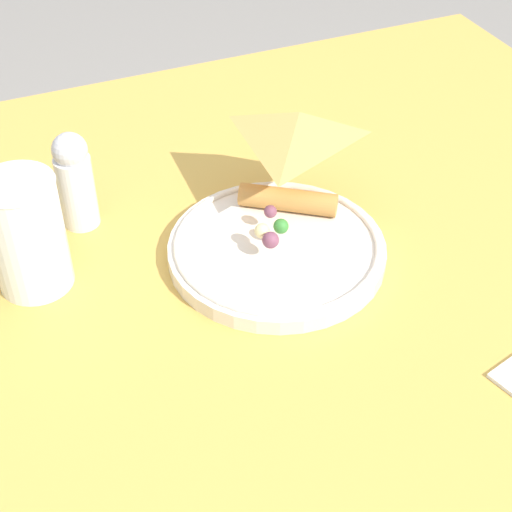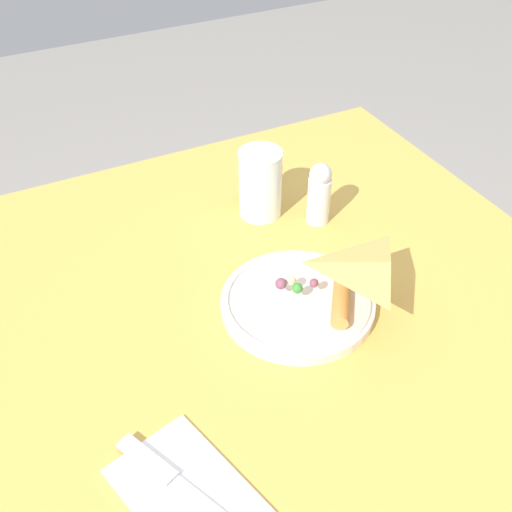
% 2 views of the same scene
% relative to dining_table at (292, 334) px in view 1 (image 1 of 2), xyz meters
% --- Properties ---
extents(dining_table, '(0.98, 0.87, 0.73)m').
position_rel_dining_table_xyz_m(dining_table, '(0.00, 0.00, 0.00)').
color(dining_table, gold).
rests_on(dining_table, ground_plane).
extents(plate_pizza, '(0.22, 0.22, 0.05)m').
position_rel_dining_table_xyz_m(plate_pizza, '(-0.01, 0.01, 0.12)').
color(plate_pizza, silver).
rests_on(plate_pizza, dining_table).
extents(milk_glass, '(0.07, 0.07, 0.12)m').
position_rel_dining_table_xyz_m(milk_glass, '(-0.24, 0.07, 0.16)').
color(milk_glass, white).
rests_on(milk_glass, dining_table).
extents(salt_shaker, '(0.04, 0.04, 0.11)m').
position_rel_dining_table_xyz_m(salt_shaker, '(-0.18, 0.14, 0.16)').
color(salt_shaker, silver).
rests_on(salt_shaker, dining_table).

